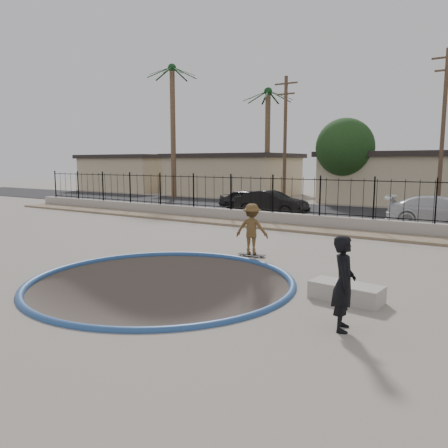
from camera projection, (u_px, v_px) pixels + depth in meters
The scene contains 22 objects.
ground at pixel (330, 245), 22.42m from camera, with size 120.00×120.00×2.20m, color gray.
bowl_pit at pixel (162, 282), 11.49m from camera, with size 6.84×6.84×1.80m, color #463E36, non-canonical shape.
coping_ring at pixel (162, 282), 11.49m from camera, with size 7.04×7.04×0.20m, color #284B82.
rock_strip at pixel (310, 230), 19.93m from camera, with size 42.00×1.60×0.11m, color #947A61.
retaining_wall at pixel (319, 222), 20.81m from camera, with size 42.00×0.45×0.60m, color #9C9489.
fence at pixel (320, 197), 20.64m from camera, with size 40.00×0.04×1.80m.
street at pixel (360, 214), 26.40m from camera, with size 90.00×8.00×0.04m, color black.
house_west_far at pixel (135, 172), 49.17m from camera, with size 10.60×8.60×3.90m.
house_west at pixel (233, 174), 42.12m from camera, with size 11.60×8.60×3.90m.
house_center at pixel (396, 177), 33.99m from camera, with size 10.60×8.60×3.90m.
palm_left at pixel (173, 105), 36.98m from camera, with size 2.30×2.30×11.30m.
palm_mid at pixel (268, 119), 36.68m from camera, with size 2.30×2.30×9.30m.
utility_pole_left at pixel (285, 139), 30.65m from camera, with size 1.70×0.24×9.00m.
utility_pole_mid at pixel (443, 130), 25.19m from camera, with size 1.70×0.24×9.50m.
street_tree_left at pixel (345, 148), 32.41m from camera, with size 4.32×4.32×6.36m.
skater at pixel (252, 232), 14.45m from camera, with size 1.08×0.62×1.68m, color olive.
skateboard at pixel (252, 255), 14.56m from camera, with size 0.94×0.37×0.08m.
videographer at pixel (344, 283), 8.09m from camera, with size 0.66×0.43×1.80m, color black.
concrete_ledge at pixel (346, 292), 9.91m from camera, with size 1.60×0.70×0.40m, color #A79E94.
car_a at pixel (249, 200), 28.21m from camera, with size 1.57×3.89×1.33m, color black.
car_b at pixel (271, 203), 25.56m from camera, with size 1.50×4.30×1.42m, color black.
car_c at pixel (442, 212), 20.93m from camera, with size 2.06×5.06×1.47m, color silver.
Camera 1 is at (7.48, -9.44, 3.13)m, focal length 35.00 mm.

